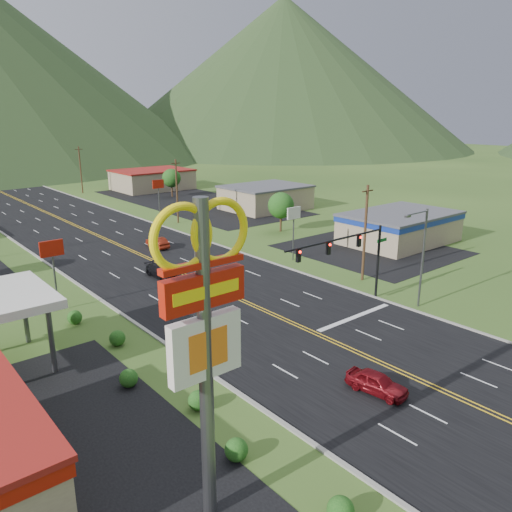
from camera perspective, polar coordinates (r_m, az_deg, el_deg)
ground at (r=34.41m, az=21.74°, el=-14.69°), size 500.00×500.00×0.00m
road at (r=34.41m, az=21.74°, el=-14.69°), size 20.00×460.00×0.04m
curb_west at (r=27.21m, az=10.39°, el=-22.74°), size 0.30×460.00×0.14m
pylon_sign at (r=19.63m, az=-5.95°, el=-6.93°), size 4.32×0.60×14.00m
traffic_signal at (r=44.57m, az=10.81°, el=0.67°), size 13.10×0.43×7.00m
streetlight_east at (r=46.10m, az=18.37°, el=0.44°), size 3.28×0.25×9.00m
building_east_near at (r=70.06m, az=16.10°, el=3.33°), size 15.40×10.40×4.10m
building_east_mid at (r=91.27m, az=1.11°, el=6.73°), size 14.40×11.40×4.30m
building_east_far at (r=117.75m, az=-11.75°, el=8.56°), size 16.40×12.40×4.50m
pole_sign_west_a at (r=46.55m, az=-22.25°, el=0.04°), size 2.00×0.18×6.40m
pole_sign_east_a at (r=58.53m, az=4.34°, el=4.29°), size 2.00×0.18×6.40m
pole_sign_east_b at (r=84.14m, az=-11.10°, el=7.64°), size 2.00×0.18×6.40m
tree_east_a at (r=73.38m, az=2.87°, el=5.79°), size 3.84×3.84×5.82m
tree_east_b at (r=106.17m, az=-9.64°, el=8.77°), size 3.84×3.84×5.82m
utility_pole_a at (r=52.37m, az=12.36°, el=2.64°), size 1.60×0.28×10.00m
utility_pole_b at (r=80.08m, az=-9.04°, el=7.37°), size 1.60×0.28×10.00m
utility_pole_c at (r=116.02m, az=-19.41°, el=9.32°), size 1.60×0.28×10.00m
utility_pole_d at (r=153.98m, az=-24.83°, el=10.21°), size 1.60×0.28×10.00m
mountain_ne at (r=258.28m, az=3.14°, el=20.04°), size 180.00×180.00×70.00m
car_red_near at (r=33.02m, az=13.64°, el=-13.95°), size 2.16×4.14×1.35m
car_dark_mid at (r=54.12m, az=-10.73°, el=-1.75°), size 2.05×4.59×1.31m
car_red_far at (r=66.01m, az=-11.19°, el=1.50°), size 1.67×4.27×1.39m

